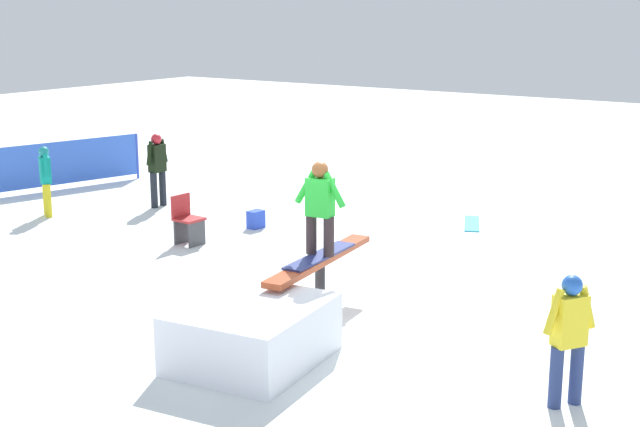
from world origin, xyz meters
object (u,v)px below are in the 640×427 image
object	(u,v)px
rail_feature	(320,266)
bystander_teal	(46,177)
main_rider_on_rail	(320,211)
backpack_on_snow	(256,219)
loose_snowboard_cyan	(472,224)
bystander_black	(157,166)
bystander_yellow	(569,333)
folding_chair	(187,221)

from	to	relation	value
rail_feature	bystander_teal	size ratio (longest dim) A/B	1.87
main_rider_on_rail	backpack_on_snow	xyz separation A→B (m)	(3.41, 3.81, -1.31)
loose_snowboard_cyan	backpack_on_snow	distance (m)	4.19
rail_feature	bystander_teal	xyz separation A→B (m)	(1.82, 7.89, 0.07)
main_rider_on_rail	bystander_teal	distance (m)	8.13
bystander_black	bystander_teal	bearing A→B (deg)	-35.78
bystander_black	loose_snowboard_cyan	world-z (taller)	bystander_black
bystander_teal	loose_snowboard_cyan	distance (m)	8.49
bystander_yellow	folding_chair	world-z (taller)	bystander_yellow
loose_snowboard_cyan	folding_chair	size ratio (longest dim) A/B	1.42
rail_feature	main_rider_on_rail	bearing A→B (deg)	0.00
backpack_on_snow	rail_feature	bearing A→B (deg)	54.36
rail_feature	bystander_teal	world-z (taller)	bystander_teal
rail_feature	bystander_black	size ratio (longest dim) A/B	1.71
folding_chair	bystander_black	bearing A→B (deg)	56.00
main_rider_on_rail	folding_chair	size ratio (longest dim) A/B	1.76
rail_feature	loose_snowboard_cyan	distance (m)	6.08
bystander_teal	main_rider_on_rail	bearing A→B (deg)	-161.14
main_rider_on_rail	bystander_black	distance (m)	7.65
bystander_yellow	bystander_black	world-z (taller)	bystander_black
bystander_teal	rail_feature	bearing A→B (deg)	-161.14
bystander_teal	backpack_on_snow	size ratio (longest dim) A/B	4.16
bystander_yellow	bystander_black	bearing A→B (deg)	99.26
loose_snowboard_cyan	folding_chair	distance (m)	5.52
bystander_black	loose_snowboard_cyan	xyz separation A→B (m)	(2.30, -6.12, -0.86)
bystander_black	folding_chair	world-z (taller)	bystander_black
bystander_teal	loose_snowboard_cyan	xyz separation A→B (m)	(4.19, -7.35, -0.78)
loose_snowboard_cyan	bystander_black	bearing A→B (deg)	-94.31
loose_snowboard_cyan	rail_feature	bearing A→B (deg)	-19.77
bystander_teal	backpack_on_snow	world-z (taller)	bystander_teal
main_rider_on_rail	bystander_black	size ratio (longest dim) A/B	1.00
rail_feature	main_rider_on_rail	world-z (taller)	main_rider_on_rail
main_rider_on_rail	folding_chair	distance (m)	4.60
folding_chair	rail_feature	bearing A→B (deg)	-111.36
bystander_yellow	backpack_on_snow	size ratio (longest dim) A/B	4.24
main_rider_on_rail	bystander_black	bearing A→B (deg)	55.75
bystander_teal	folding_chair	bearing A→B (deg)	-148.28
bystander_yellow	folding_chair	distance (m)	8.22
bystander_yellow	loose_snowboard_cyan	xyz separation A→B (m)	(6.81, 4.24, -0.80)
loose_snowboard_cyan	backpack_on_snow	bearing A→B (deg)	-76.36
rail_feature	loose_snowboard_cyan	xyz separation A→B (m)	(6.02, 0.54, -0.71)
rail_feature	bystander_yellow	distance (m)	3.78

